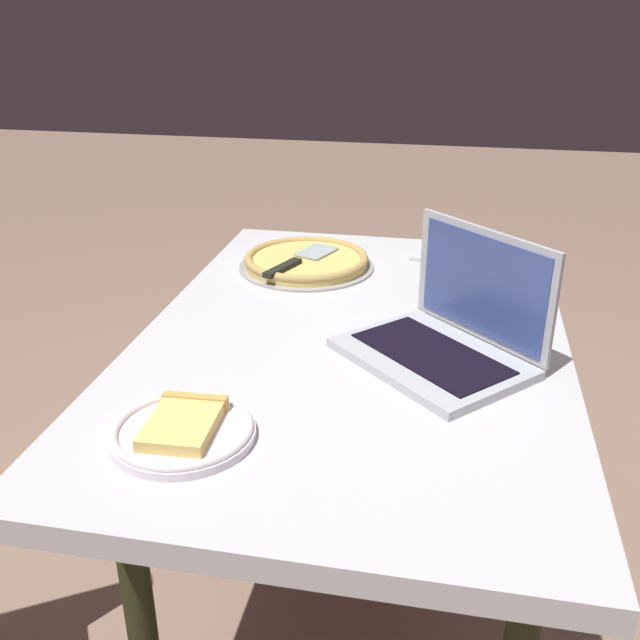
% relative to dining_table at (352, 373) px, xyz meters
% --- Properties ---
extents(ground_plane, '(12.00, 12.00, 0.00)m').
position_rel_dining_table_xyz_m(ground_plane, '(0.00, 0.00, -0.67)').
color(ground_plane, '#8A6D5B').
extents(dining_table, '(1.27, 0.84, 0.76)m').
position_rel_dining_table_xyz_m(dining_table, '(0.00, 0.00, 0.00)').
color(dining_table, silver).
rests_on(dining_table, ground_plane).
extents(laptop, '(0.40, 0.41, 0.23)m').
position_rel_dining_table_xyz_m(laptop, '(0.06, 0.19, 0.13)').
color(laptop, '#B0B5BB').
rests_on(laptop, dining_table).
extents(pizza_plate, '(0.22, 0.22, 0.04)m').
position_rel_dining_table_xyz_m(pizza_plate, '(0.41, -0.20, 0.10)').
color(pizza_plate, white).
rests_on(pizza_plate, dining_table).
extents(pizza_tray, '(0.33, 0.33, 0.04)m').
position_rel_dining_table_xyz_m(pizza_tray, '(-0.36, -0.17, 0.10)').
color(pizza_tray, '#999997').
rests_on(pizza_tray, dining_table).
extents(table_knife, '(0.09, 0.23, 0.01)m').
position_rel_dining_table_xyz_m(table_knife, '(-0.42, 0.21, 0.09)').
color(table_knife, '#B1BCBE').
rests_on(table_knife, dining_table).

